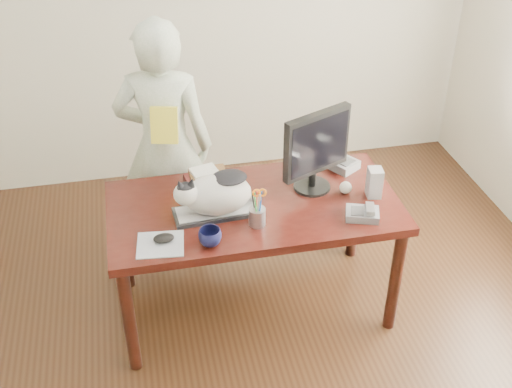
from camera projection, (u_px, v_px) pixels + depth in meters
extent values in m
plane|color=black|center=(277.00, 380.00, 3.46)|extent=(4.50, 4.50, 0.00)
plane|color=white|center=(206.00, 4.00, 4.52)|extent=(4.00, 0.00, 4.00)
cube|color=black|center=(254.00, 208.00, 3.54)|extent=(1.60, 0.80, 0.05)
cylinder|color=black|center=(129.00, 320.00, 3.35)|extent=(0.07, 0.07, 0.70)
cylinder|color=black|center=(395.00, 280.00, 3.60)|extent=(0.07, 0.07, 0.70)
cylinder|color=black|center=(124.00, 241.00, 3.90)|extent=(0.07, 0.07, 0.70)
cylinder|color=black|center=(355.00, 211.00, 4.15)|extent=(0.07, 0.07, 0.70)
cube|color=black|center=(242.00, 218.00, 4.01)|extent=(1.45, 0.03, 0.50)
cube|color=black|center=(218.00, 211.00, 3.45)|extent=(0.49, 0.21, 0.02)
cube|color=silver|center=(218.00, 209.00, 3.44)|extent=(0.45, 0.17, 0.01)
ellipsoid|color=silver|center=(218.00, 194.00, 3.38)|extent=(0.37, 0.24, 0.22)
ellipsoid|color=silver|center=(186.00, 194.00, 3.30)|extent=(0.14, 0.13, 0.12)
ellipsoid|color=black|center=(186.00, 187.00, 3.28)|extent=(0.10, 0.09, 0.05)
cone|color=black|center=(180.00, 185.00, 3.25)|extent=(0.07, 0.06, 0.08)
cone|color=black|center=(191.00, 183.00, 3.26)|extent=(0.07, 0.06, 0.08)
ellipsoid|color=black|center=(229.00, 177.00, 3.34)|extent=(0.20, 0.16, 0.05)
cylinder|color=silver|center=(247.00, 196.00, 3.51)|extent=(0.12, 0.15, 0.05)
cylinder|color=black|center=(312.00, 186.00, 3.66)|extent=(0.28, 0.28, 0.02)
cylinder|color=black|center=(312.00, 178.00, 3.62)|extent=(0.06, 0.06, 0.09)
cube|color=black|center=(317.00, 143.00, 3.48)|extent=(0.41, 0.22, 0.36)
cube|color=black|center=(320.00, 145.00, 3.46)|extent=(0.36, 0.16, 0.30)
cylinder|color=gray|center=(257.00, 217.00, 3.34)|extent=(0.09, 0.09, 0.10)
cylinder|color=black|center=(254.00, 203.00, 3.30)|extent=(0.03, 0.03, 0.15)
cylinder|color=blue|center=(260.00, 205.00, 3.29)|extent=(0.03, 0.03, 0.15)
cylinder|color=red|center=(257.00, 202.00, 3.31)|extent=(0.01, 0.04, 0.15)
cylinder|color=#1C8D29|center=(256.00, 205.00, 3.28)|extent=(0.02, 0.03, 0.15)
cylinder|color=silver|center=(259.00, 202.00, 3.29)|extent=(0.02, 0.02, 0.11)
cylinder|color=silver|center=(260.00, 202.00, 3.29)|extent=(0.02, 0.02, 0.11)
torus|color=orange|center=(257.00, 193.00, 3.25)|extent=(0.05, 0.02, 0.05)
torus|color=orange|center=(262.00, 193.00, 3.26)|extent=(0.05, 0.02, 0.05)
cube|color=#AAAFB6|center=(160.00, 244.00, 3.23)|extent=(0.26, 0.24, 0.01)
ellipsoid|color=black|center=(164.00, 238.00, 3.23)|extent=(0.11, 0.08, 0.04)
imported|color=black|center=(210.00, 237.00, 3.21)|extent=(0.16, 0.16, 0.09)
cube|color=slate|center=(362.00, 214.00, 3.41)|extent=(0.20, 0.17, 0.04)
cube|color=#38383A|center=(357.00, 211.00, 3.39)|extent=(0.09, 0.10, 0.01)
cube|color=silver|center=(370.00, 209.00, 3.40)|extent=(0.09, 0.15, 0.05)
cube|color=#99999B|center=(374.00, 183.00, 3.55)|extent=(0.09, 0.10, 0.17)
sphere|color=silver|center=(346.00, 188.00, 3.60)|extent=(0.07, 0.07, 0.07)
cube|color=#431412|center=(206.00, 180.00, 3.70)|extent=(0.25, 0.20, 0.04)
cube|color=brown|center=(208.00, 175.00, 3.68)|extent=(0.21, 0.16, 0.03)
cube|color=white|center=(204.00, 171.00, 3.66)|extent=(0.17, 0.15, 0.02)
cube|color=slate|center=(341.00, 163.00, 3.83)|extent=(0.22, 0.24, 0.05)
cube|color=#38383A|center=(345.00, 161.00, 3.80)|extent=(0.13, 0.13, 0.01)
imported|color=white|center=(165.00, 147.00, 3.92)|extent=(0.67, 0.52, 1.63)
cube|color=yellow|center=(164.00, 125.00, 3.65)|extent=(0.17, 0.13, 0.21)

